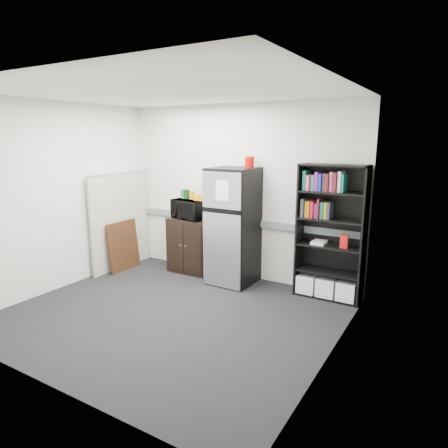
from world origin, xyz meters
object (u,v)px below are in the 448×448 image
at_px(cabinet, 192,245).
at_px(refrigerator, 233,226).
at_px(microwave, 190,209).
at_px(cubicle_partition, 121,221).
at_px(bookshelf, 331,234).

distance_m(cabinet, refrigerator, 0.93).
bearing_deg(cabinet, microwave, -90.00).
height_order(cubicle_partition, refrigerator, refrigerator).
relative_size(cabinet, refrigerator, 0.51).
bearing_deg(microwave, refrigerator, 2.99).
bearing_deg(cubicle_partition, cabinet, 19.99).
height_order(cubicle_partition, microwave, cubicle_partition).
relative_size(microwave, refrigerator, 0.32).
relative_size(bookshelf, microwave, 3.27).
height_order(bookshelf, cabinet, bookshelf).
relative_size(cabinet, microwave, 1.59).
relative_size(cubicle_partition, microwave, 2.86).
xyz_separation_m(bookshelf, refrigerator, (-1.45, -0.14, -0.03)).
bearing_deg(cubicle_partition, bookshelf, 8.06).
relative_size(bookshelf, cubicle_partition, 1.14).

